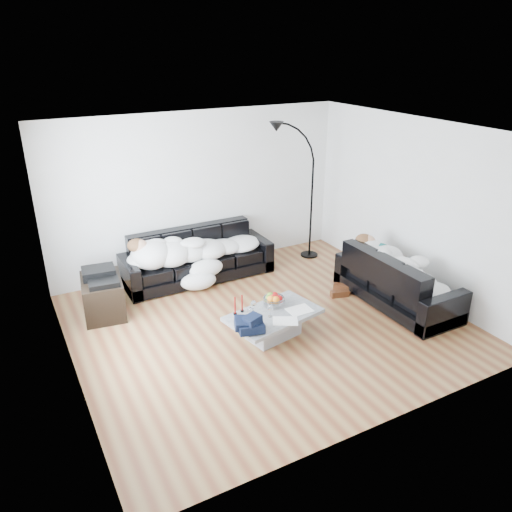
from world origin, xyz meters
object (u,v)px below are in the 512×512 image
coffee_table (273,325)px  sofa_right (398,279)px  floor_lamp (312,199)px  sleeper_right (399,264)px  wine_glass_a (254,307)px  candle_right (242,304)px  sleeper_back (198,243)px  av_cabinet (103,297)px  wine_glass_b (250,314)px  fruit_bowl (274,299)px  candle_left (235,306)px  sofa_back (197,255)px  stereo (100,275)px  wine_glass_c (270,311)px  shoes (341,290)px

coffee_table → sofa_right: bearing=-1.6°
floor_lamp → sleeper_right: bearing=-104.7°
wine_glass_a → sleeper_right: bearing=-4.4°
candle_right → sleeper_back: bearing=85.4°
coffee_table → wine_glass_a: (-0.23, 0.12, 0.26)m
av_cabinet → wine_glass_b: bearing=-40.7°
fruit_bowl → wine_glass_b: (-0.46, -0.20, 0.00)m
sleeper_right → candle_left: 2.53m
fruit_bowl → av_cabinet: 2.43m
wine_glass_a → wine_glass_b: size_ratio=1.00×
sofa_back → candle_left: size_ratio=9.51×
sleeper_back → candle_left: size_ratio=8.05×
wine_glass_b → floor_lamp: size_ratio=0.08×
stereo → sofa_back: bearing=22.4°
stereo → wine_glass_c: bearing=-38.2°
av_cabinet → sleeper_right: bearing=-15.7°
candle_left → shoes: size_ratio=0.54×
candle_left → floor_lamp: floor_lamp is taller
av_cabinet → shoes: bearing=-10.2°
sleeper_back → av_cabinet: sleeper_back is taller
sofa_right → sleeper_right: size_ratio=1.17×
sleeper_back → sofa_right: bearing=-43.4°
wine_glass_c → shoes: size_ratio=0.36×
sleeper_right → candle_right: 2.42m
wine_glass_c → sofa_back: bearing=92.9°
wine_glass_c → fruit_bowl: bearing=50.9°
sofa_back → sleeper_back: (0.00, -0.05, 0.23)m
sleeper_right → wine_glass_c: bearing=89.9°
sofa_back → wine_glass_b: size_ratio=13.34×
av_cabinet → coffee_table: bearing=-34.3°
sleeper_back → floor_lamp: 2.16m
candle_right → av_cabinet: bearing=135.7°
wine_glass_a → candle_left: candle_left is taller
fruit_bowl → wine_glass_c: (-0.19, -0.24, -0.00)m
sleeper_right → av_cabinet: size_ratio=2.11×
fruit_bowl → candle_right: (-0.45, 0.04, 0.03)m
floor_lamp → candle_right: bearing=-159.9°
shoes → sleeper_back: bearing=165.2°
sofa_right → candle_left: sofa_right is taller
sofa_right → fruit_bowl: size_ratio=6.78×
sofa_right → fruit_bowl: 1.96m
stereo → sleeper_right: bearing=-17.4°
wine_glass_c → candle_right: (-0.26, 0.28, 0.04)m
candle_right → sofa_back: bearing=85.5°
stereo → floor_lamp: (3.73, 0.36, 0.46)m
wine_glass_c → sofa_right: bearing=-0.1°
candle_left → av_cabinet: bearing=132.9°
coffee_table → wine_glass_c: bearing=-146.3°
wine_glass_b → wine_glass_c: size_ratio=1.07×
wine_glass_a → floor_lamp: floor_lamp is taller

